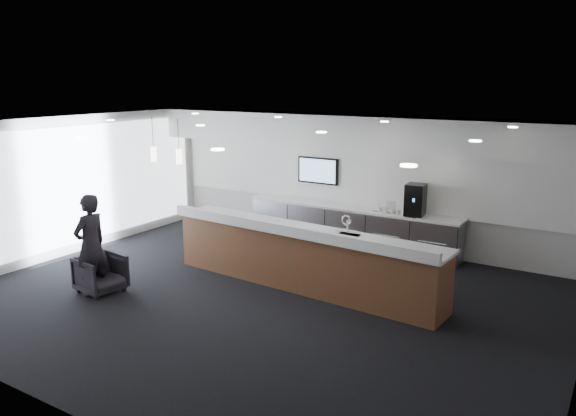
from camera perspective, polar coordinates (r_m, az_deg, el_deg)
The scene contains 25 objects.
ground at distance 9.97m, azimuth -2.97°, elevation -9.19°, with size 10.00×10.00×0.00m, color black.
ceiling at distance 9.26m, azimuth -3.19°, elevation 8.25°, with size 10.00×8.00×0.02m, color black.
back_wall at distance 12.91m, azimuth 7.15°, elevation 2.82°, with size 10.00×0.02×3.00m, color silver.
left_wall at distance 12.98m, azimuth -21.51°, elevation 2.06°, with size 0.02×8.00×3.00m, color silver.
soffit_bulkhead at distance 12.35m, azimuth 6.41°, elevation 7.77°, with size 10.00×0.90×0.70m, color white.
alcove_panel at distance 12.87m, azimuth 7.10°, elevation 3.24°, with size 9.80×0.06×1.40m, color white.
window_blinds_wall at distance 12.94m, azimuth -21.40°, elevation 2.04°, with size 0.04×7.36×2.55m, color #D0E5F9.
back_credenza at distance 12.82m, azimuth 6.34°, elevation -1.92°, with size 5.06×0.66×0.95m.
wall_tv at distance 13.25m, azimuth 3.06°, elevation 3.82°, with size 1.05×0.08×0.62m.
pendant_left at distance 11.46m, azimuth -10.72°, elevation 5.20°, with size 0.12×0.12×0.30m, color #F4E2BE.
pendant_right at distance 11.95m, azimuth -13.21°, elevation 5.39°, with size 0.12×0.12×0.30m, color #F4E2BE.
ceiling_can_lights at distance 9.26m, azimuth -3.19°, elevation 8.07°, with size 7.00×5.00×0.02m, color white, non-canonical shape.
service_counter at distance 10.32m, azimuth 1.45°, elevation -5.00°, with size 5.55×1.26×1.49m.
coffee_machine at distance 12.06m, azimuth 12.82°, elevation 0.82°, with size 0.42×0.53×0.67m.
info_sign_left at distance 12.31m, azimuth 8.92°, elevation 0.14°, with size 0.15×0.02×0.21m, color white.
info_sign_right at distance 12.21m, azimuth 10.41°, elevation 0.12°, with size 0.20×0.02×0.27m, color white.
armchair at distance 10.69m, azimuth -18.49°, elevation -6.37°, with size 0.73×0.75×0.68m, color black.
lounge_guest at distance 10.50m, azimuth -19.42°, elevation -3.54°, with size 0.66×0.44×1.81m, color black.
cup_0 at distance 11.99m, azimuth 13.00°, elevation -0.64°, with size 0.11×0.11×0.10m, color white.
cup_1 at distance 12.04m, azimuth 12.37°, elevation -0.56°, with size 0.11×0.11×0.10m, color white.
cup_2 at distance 12.08m, azimuth 11.75°, elevation -0.47°, with size 0.11×0.11×0.10m, color white.
cup_3 at distance 12.13m, azimuth 11.13°, elevation -0.39°, with size 0.11×0.11×0.10m, color white.
cup_4 at distance 12.18m, azimuth 10.52°, elevation -0.31°, with size 0.11×0.11×0.10m, color white.
cup_5 at distance 12.23m, azimuth 9.91°, elevation -0.23°, with size 0.11×0.11×0.10m, color white.
cup_6 at distance 12.28m, azimuth 9.30°, elevation -0.15°, with size 0.11×0.11×0.10m, color white.
Camera 1 is at (5.30, -7.55, 3.77)m, focal length 35.00 mm.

